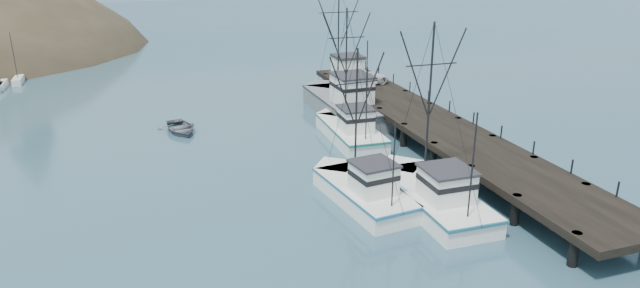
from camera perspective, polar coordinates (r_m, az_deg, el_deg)
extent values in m
plane|color=#2B4E61|center=(31.52, 2.80, -11.97)|extent=(400.00, 400.00, 0.00)
cube|color=black|center=(49.69, 11.09, 2.03)|extent=(6.00, 44.00, 0.50)
cylinder|color=black|center=(33.75, 24.09, -9.59)|extent=(0.56, 0.56, 2.00)
cylinder|color=black|center=(37.05, 18.95, -6.24)|extent=(0.56, 0.56, 2.00)
cylinder|color=black|center=(40.29, 24.87, -4.92)|extent=(0.56, 0.56, 2.00)
cylinder|color=black|center=(40.69, 14.74, -3.42)|extent=(0.56, 0.56, 2.00)
cylinder|color=black|center=(43.67, 20.47, -2.44)|extent=(0.56, 0.56, 2.00)
cylinder|color=black|center=(44.60, 11.27, -1.07)|extent=(0.56, 0.56, 2.00)
cylinder|color=black|center=(47.33, 16.74, -0.31)|extent=(0.56, 0.56, 2.00)
cylinder|color=black|center=(48.71, 8.37, 0.90)|extent=(0.56, 0.56, 2.00)
cylinder|color=black|center=(51.22, 13.56, 1.50)|extent=(0.56, 0.56, 2.00)
cylinder|color=black|center=(52.97, 5.93, 2.56)|extent=(0.56, 0.56, 2.00)
cylinder|color=black|center=(55.29, 10.84, 3.04)|extent=(0.56, 0.56, 2.00)
cylinder|color=black|center=(57.35, 3.85, 3.96)|extent=(0.56, 0.56, 2.00)
cylinder|color=black|center=(59.50, 8.49, 4.37)|extent=(0.56, 0.56, 2.00)
cylinder|color=black|center=(61.83, 2.07, 5.16)|extent=(0.56, 0.56, 2.00)
cylinder|color=black|center=(63.83, 6.45, 5.51)|extent=(0.56, 0.56, 2.00)
cylinder|color=black|center=(66.38, 0.52, 6.19)|extent=(0.56, 0.56, 2.00)
cylinder|color=black|center=(68.24, 4.66, 6.50)|extent=(0.56, 0.56, 2.00)
cube|color=white|center=(77.56, -29.26, 5.12)|extent=(1.00, 3.50, 0.90)
cube|color=white|center=(79.20, -27.94, 5.59)|extent=(1.00, 3.50, 0.90)
cylinder|color=black|center=(78.65, -28.28, 7.63)|extent=(0.08, 0.08, 6.00)
cube|color=white|center=(38.09, 11.36, -5.69)|extent=(4.04, 10.07, 1.60)
cube|color=white|center=(42.11, 8.07, -2.95)|extent=(3.92, 3.92, 1.60)
cube|color=#1B556E|center=(37.79, 11.43, -4.73)|extent=(4.12, 10.33, 0.18)
cube|color=silver|center=(36.37, 12.53, -4.01)|extent=(2.77, 2.86, 1.90)
cube|color=#26262B|center=(35.97, 12.65, -2.50)|extent=(3.01, 3.12, 0.16)
cylinder|color=black|center=(37.22, 10.84, 3.80)|extent=(0.14, 0.14, 10.62)
cylinder|color=black|center=(33.53, 15.00, -2.16)|extent=(0.10, 0.10, 6.37)
cube|color=white|center=(38.14, 4.44, -5.30)|extent=(4.47, 8.94, 1.60)
cube|color=white|center=(41.57, 1.48, -3.06)|extent=(3.44, 3.44, 1.60)
cube|color=#1E5C89|center=(37.84, 4.47, -4.34)|extent=(4.56, 9.17, 0.18)
cube|color=silver|center=(36.56, 5.38, -3.47)|extent=(2.70, 2.70, 1.90)
cube|color=#26262B|center=(36.17, 5.43, -1.97)|extent=(2.93, 2.94, 0.16)
cylinder|color=black|center=(37.32, 3.64, 2.81)|extent=(0.14, 0.14, 8.91)
cylinder|color=black|center=(34.19, 7.37, -2.11)|extent=(0.10, 0.10, 5.35)
cube|color=white|center=(49.99, 3.07, 0.92)|extent=(3.94, 9.45, 1.60)
cube|color=white|center=(54.18, 1.41, 2.44)|extent=(3.59, 3.59, 1.60)
cube|color=#175D53|center=(49.77, 3.09, 1.68)|extent=(4.02, 9.69, 0.18)
cube|color=silver|center=(48.38, 3.59, 2.44)|extent=(2.61, 2.72, 1.90)
cube|color=#26262B|center=(48.09, 3.61, 3.62)|extent=(2.83, 2.97, 0.16)
cylinder|color=black|center=(49.76, 2.63, 7.75)|extent=(0.14, 0.14, 9.96)
cylinder|color=black|center=(45.67, 4.68, 4.03)|extent=(0.10, 0.10, 5.98)
cube|color=slate|center=(56.59, 2.51, 3.50)|extent=(4.63, 13.06, 2.20)
cube|color=slate|center=(62.46, 0.29, 5.08)|extent=(4.52, 4.52, 2.20)
cube|color=#232228|center=(56.32, 2.53, 4.48)|extent=(4.72, 13.40, 0.18)
cube|color=silver|center=(54.47, 3.21, 5.46)|extent=(3.19, 3.70, 2.60)
cube|color=#26262B|center=(54.14, 3.24, 6.88)|extent=(3.47, 4.04, 0.16)
cylinder|color=black|center=(56.96, 1.85, 10.33)|extent=(0.14, 0.14, 10.81)
cylinder|color=black|center=(51.03, 4.69, 6.69)|extent=(0.10, 0.10, 6.48)
cube|color=silver|center=(62.83, 2.78, 7.49)|extent=(2.80, 3.00, 2.50)
cube|color=#26262B|center=(62.55, 2.80, 8.75)|extent=(3.00, 3.20, 0.30)
imported|color=silver|center=(61.19, 4.41, 6.66)|extent=(5.91, 3.50, 1.54)
imported|color=#53565D|center=(53.74, -13.78, 1.21)|extent=(4.25, 5.42, 1.02)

